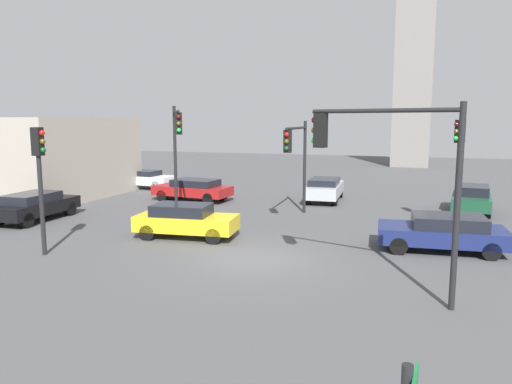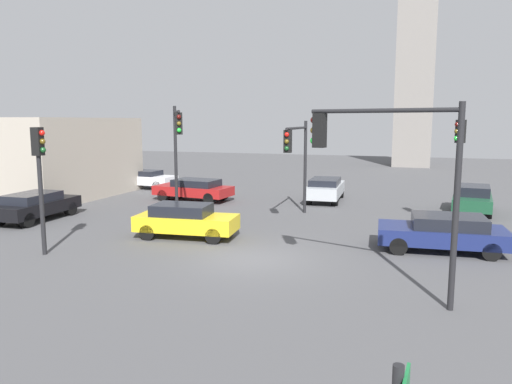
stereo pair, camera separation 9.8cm
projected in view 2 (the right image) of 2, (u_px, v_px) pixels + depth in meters
The scene contains 15 objects.
ground_plane at pixel (253, 259), 17.23m from camera, with size 105.39×105.39×0.00m, color #4C4C4F.
traffic_light_0 at pixel (459, 154), 21.26m from camera, with size 0.49×0.45×4.88m.
traffic_light_1 at pixel (384, 157), 13.17m from camera, with size 4.10×1.43×5.32m.
traffic_light_2 at pixel (40, 166), 17.35m from camera, with size 0.47×0.35×4.62m.
traffic_light_3 at pixel (177, 141), 23.54m from camera, with size 1.56×2.35×5.57m.
traffic_light_4 at pixel (297, 150), 23.37m from camera, with size 0.39×4.49×4.84m.
car_0 at pixel (194, 189), 29.70m from camera, with size 4.85×2.41×1.31m.
car_1 at pixel (472, 199), 25.82m from camera, with size 2.25×4.25×1.43m.
car_3 at pixel (185, 220), 20.27m from camera, with size 4.30×2.14×1.41m.
car_4 at pixel (35, 205), 23.78m from camera, with size 2.10×4.61×1.37m.
car_6 at pixel (325, 189), 29.49m from camera, with size 2.10×4.63×1.40m.
car_7 at pixel (145, 178), 34.95m from camera, with size 4.48×2.07×1.31m.
car_8 at pixel (443, 232), 18.16m from camera, with size 4.73×2.45×1.36m.
building_flank at pixel (2, 156), 32.51m from camera, with size 15.48×9.73×5.02m, color #A89E8E.
skyline_tower at pixel (416, 57), 50.59m from camera, with size 3.83×3.83×22.72m, color gray.
Camera 2 is at (5.45, -15.79, 4.85)m, focal length 34.21 mm.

